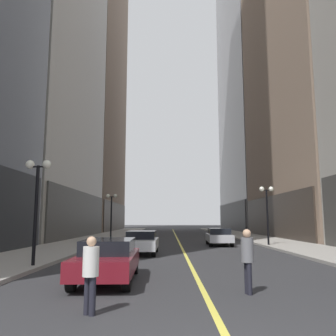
{
  "coord_description": "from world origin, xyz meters",
  "views": [
    {
      "loc": [
        -0.98,
        -4.33,
        1.95
      ],
      "look_at": [
        -0.87,
        25.14,
        6.31
      ],
      "focal_mm": 37.61,
      "sensor_mm": 36.0,
      "label": 1
    }
  ],
  "objects_px": {
    "car_silver": "(218,236)",
    "street_lamp_left_far": "(110,206)",
    "car_maroon": "(107,258)",
    "street_lamp_right_mid": "(266,202)",
    "pedestrian_in_grey_suit": "(246,256)",
    "street_lamp_left_near": "(36,188)",
    "pedestrian_in_white_shirt": "(89,269)",
    "car_white": "(140,242)"
  },
  "relations": [
    {
      "from": "car_silver",
      "to": "street_lamp_left_far",
      "type": "distance_m",
      "value": 11.53
    },
    {
      "from": "car_maroon",
      "to": "street_lamp_right_mid",
      "type": "relative_size",
      "value": 1.06
    },
    {
      "from": "pedestrian_in_grey_suit",
      "to": "street_lamp_left_near",
      "type": "bearing_deg",
      "value": 147.47
    },
    {
      "from": "pedestrian_in_white_shirt",
      "to": "street_lamp_right_mid",
      "type": "xyz_separation_m",
      "value": [
        9.01,
        18.66,
        2.33
      ]
    },
    {
      "from": "pedestrian_in_grey_suit",
      "to": "street_lamp_left_far",
      "type": "relative_size",
      "value": 0.38
    },
    {
      "from": "pedestrian_in_grey_suit",
      "to": "street_lamp_right_mid",
      "type": "distance_m",
      "value": 17.56
    },
    {
      "from": "street_lamp_left_near",
      "to": "street_lamp_right_mid",
      "type": "height_order",
      "value": "same"
    },
    {
      "from": "pedestrian_in_grey_suit",
      "to": "street_lamp_right_mid",
      "type": "relative_size",
      "value": 0.38
    },
    {
      "from": "car_white",
      "to": "car_silver",
      "type": "bearing_deg",
      "value": 51.97
    },
    {
      "from": "car_silver",
      "to": "street_lamp_left_near",
      "type": "height_order",
      "value": "street_lamp_left_near"
    },
    {
      "from": "car_white",
      "to": "pedestrian_in_grey_suit",
      "type": "xyz_separation_m",
      "value": [
        3.66,
        -10.92,
        0.27
      ]
    },
    {
      "from": "street_lamp_left_near",
      "to": "car_maroon",
      "type": "bearing_deg",
      "value": -38.81
    },
    {
      "from": "car_white",
      "to": "street_lamp_right_mid",
      "type": "bearing_deg",
      "value": 32.53
    },
    {
      "from": "car_silver",
      "to": "pedestrian_in_grey_suit",
      "type": "height_order",
      "value": "pedestrian_in_grey_suit"
    },
    {
      "from": "street_lamp_left_near",
      "to": "street_lamp_left_far",
      "type": "xyz_separation_m",
      "value": [
        0.0,
        19.32,
        0.0
      ]
    },
    {
      "from": "street_lamp_left_far",
      "to": "car_silver",
      "type": "bearing_deg",
      "value": -33.75
    },
    {
      "from": "car_maroon",
      "to": "pedestrian_in_white_shirt",
      "type": "relative_size",
      "value": 2.94
    },
    {
      "from": "car_white",
      "to": "car_silver",
      "type": "distance_m",
      "value": 8.85
    },
    {
      "from": "car_maroon",
      "to": "street_lamp_left_far",
      "type": "distance_m",
      "value": 22.53
    },
    {
      "from": "pedestrian_in_white_shirt",
      "to": "car_maroon",
      "type": "bearing_deg",
      "value": 94.37
    },
    {
      "from": "car_silver",
      "to": "street_lamp_left_near",
      "type": "distance_m",
      "value": 16.27
    },
    {
      "from": "car_maroon",
      "to": "pedestrian_in_grey_suit",
      "type": "bearing_deg",
      "value": -26.37
    },
    {
      "from": "car_silver",
      "to": "pedestrian_in_white_shirt",
      "type": "relative_size",
      "value": 2.76
    },
    {
      "from": "car_silver",
      "to": "street_lamp_left_near",
      "type": "bearing_deg",
      "value": -125.57
    },
    {
      "from": "pedestrian_in_grey_suit",
      "to": "street_lamp_right_mid",
      "type": "bearing_deg",
      "value": 72.47
    },
    {
      "from": "car_white",
      "to": "street_lamp_right_mid",
      "type": "relative_size",
      "value": 0.94
    },
    {
      "from": "street_lamp_left_near",
      "to": "car_silver",
      "type": "bearing_deg",
      "value": 54.43
    },
    {
      "from": "street_lamp_left_near",
      "to": "street_lamp_right_mid",
      "type": "distance_m",
      "value": 17.4
    },
    {
      "from": "car_white",
      "to": "street_lamp_left_near",
      "type": "bearing_deg",
      "value": -122.57
    },
    {
      "from": "pedestrian_in_white_shirt",
      "to": "car_silver",
      "type": "bearing_deg",
      "value": 74.44
    },
    {
      "from": "car_maroon",
      "to": "car_silver",
      "type": "distance_m",
      "value": 16.92
    },
    {
      "from": "pedestrian_in_grey_suit",
      "to": "pedestrian_in_white_shirt",
      "type": "relative_size",
      "value": 1.06
    },
    {
      "from": "pedestrian_in_white_shirt",
      "to": "street_lamp_right_mid",
      "type": "relative_size",
      "value": 0.36
    },
    {
      "from": "car_maroon",
      "to": "pedestrian_in_grey_suit",
      "type": "xyz_separation_m",
      "value": [
        4.08,
        -2.02,
        0.27
      ]
    },
    {
      "from": "car_maroon",
      "to": "pedestrian_in_white_shirt",
      "type": "bearing_deg",
      "value": -85.63
    },
    {
      "from": "pedestrian_in_grey_suit",
      "to": "street_lamp_left_near",
      "type": "xyz_separation_m",
      "value": [
        -7.56,
        4.82,
        2.26
      ]
    },
    {
      "from": "car_maroon",
      "to": "street_lamp_left_near",
      "type": "relative_size",
      "value": 1.06
    },
    {
      "from": "street_lamp_left_far",
      "to": "street_lamp_left_near",
      "type": "bearing_deg",
      "value": -90.0
    },
    {
      "from": "car_white",
      "to": "pedestrian_in_grey_suit",
      "type": "relative_size",
      "value": 2.44
    },
    {
      "from": "street_lamp_left_far",
      "to": "car_white",
      "type": "bearing_deg",
      "value": -73.57
    },
    {
      "from": "car_silver",
      "to": "car_maroon",
      "type": "bearing_deg",
      "value": -110.29
    },
    {
      "from": "street_lamp_left_near",
      "to": "street_lamp_left_far",
      "type": "height_order",
      "value": "same"
    }
  ]
}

